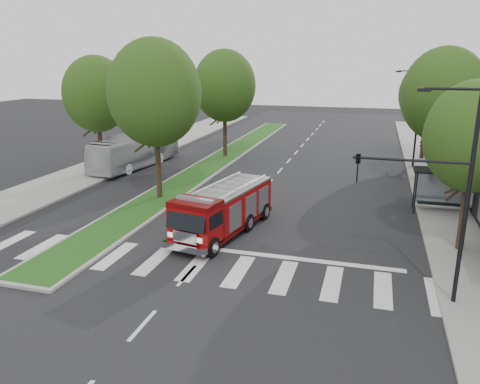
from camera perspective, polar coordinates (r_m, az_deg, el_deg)
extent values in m
plane|color=black|center=(23.68, -2.81, -6.04)|extent=(140.00, 140.00, 0.00)
cube|color=gray|center=(32.42, 24.86, -1.28)|extent=(5.00, 80.00, 0.15)
cube|color=gray|center=(38.64, -18.60, 1.98)|extent=(5.00, 80.00, 0.15)
cube|color=gray|center=(41.86, -2.66, 3.84)|extent=(3.00, 50.00, 0.14)
cube|color=#214513|center=(41.85, -2.66, 3.94)|extent=(2.60, 49.50, 0.02)
cylinder|color=black|center=(29.28, 20.62, -0.15)|extent=(0.08, 0.08, 2.50)
cylinder|color=black|center=(29.66, 26.00, -0.57)|extent=(0.08, 0.08, 2.50)
cylinder|color=black|center=(30.44, 20.47, 0.45)|extent=(0.08, 0.08, 2.50)
cylinder|color=black|center=(30.81, 25.65, 0.05)|extent=(0.08, 0.08, 2.50)
cube|color=black|center=(29.71, 23.47, 2.36)|extent=(3.20, 1.60, 0.12)
cube|color=#8C99A5|center=(30.67, 23.07, 0.39)|extent=(2.80, 0.04, 1.80)
cube|color=black|center=(30.20, 23.06, -1.33)|extent=(2.40, 0.40, 0.08)
cylinder|color=black|center=(24.19, 25.62, -2.47)|extent=(0.36, 0.36, 3.74)
ellipsoid|color=#1A380F|center=(23.40, 26.69, 6.06)|extent=(4.40, 4.40, 5.06)
cylinder|color=black|center=(35.65, 22.79, 3.95)|extent=(0.36, 0.36, 4.40)
ellipsoid|color=#1A380F|center=(35.10, 23.55, 10.82)|extent=(5.60, 5.60, 6.44)
cylinder|color=black|center=(45.48, 21.46, 6.17)|extent=(0.36, 0.36, 3.96)
ellipsoid|color=#1A380F|center=(45.06, 21.96, 11.02)|extent=(5.00, 5.00, 5.75)
cylinder|color=black|center=(30.53, -9.93, 3.33)|extent=(0.36, 0.36, 4.62)
ellipsoid|color=#1A380F|center=(29.89, -10.35, 11.81)|extent=(5.80, 5.80, 6.67)
cylinder|color=black|center=(43.34, -1.84, 7.13)|extent=(0.36, 0.36, 4.40)
ellipsoid|color=#1A380F|center=(42.89, -1.89, 12.81)|extent=(5.60, 5.60, 6.44)
cylinder|color=black|center=(39.58, -16.64, 5.46)|extent=(0.36, 0.36, 4.18)
ellipsoid|color=#1A380F|center=(39.09, -17.12, 11.35)|extent=(5.20, 5.20, 5.98)
cylinder|color=black|center=(18.23, 25.92, -1.18)|extent=(0.16, 0.16, 8.00)
cylinder|color=black|center=(17.44, 24.54, 11.38)|extent=(1.80, 0.10, 0.10)
cube|color=black|center=(17.35, 21.53, 11.51)|extent=(0.45, 0.20, 0.12)
cylinder|color=black|center=(17.65, 20.08, 3.64)|extent=(4.00, 0.10, 0.10)
imported|color=black|center=(17.69, 14.15, 2.83)|extent=(0.18, 0.22, 1.10)
cylinder|color=black|center=(41.17, 20.80, 8.17)|extent=(0.16, 0.16, 8.00)
cylinder|color=black|center=(40.83, 20.06, 13.69)|extent=(1.80, 0.10, 0.10)
cube|color=black|center=(40.79, 18.76, 13.74)|extent=(0.45, 0.20, 0.12)
cube|color=#530405|center=(24.69, -1.92, -3.99)|extent=(3.61, 7.75, 0.22)
cube|color=maroon|center=(24.98, -1.15, -1.48)|extent=(3.27, 6.00, 1.78)
cube|color=maroon|center=(22.15, -5.40, -3.87)|extent=(2.49, 1.99, 1.87)
cube|color=#B2B2B7|center=(24.72, -1.16, 0.58)|extent=(3.27, 6.00, 0.11)
cylinder|color=#B2B2B7|center=(25.05, -2.78, 1.19)|extent=(1.11, 5.25, 0.09)
cylinder|color=#B2B2B7|center=(24.31, 0.49, 0.76)|extent=(1.11, 5.25, 0.09)
cube|color=silver|center=(21.66, -6.79, -6.78)|extent=(2.33, 0.75, 0.31)
cube|color=#8C99A5|center=(21.77, -5.48, -0.91)|extent=(1.98, 0.68, 0.16)
cylinder|color=black|center=(22.80, -7.88, -5.76)|extent=(0.49, 1.02, 0.98)
cylinder|color=black|center=(21.76, -3.43, -6.71)|extent=(0.49, 1.02, 0.98)
cylinder|color=black|center=(25.74, -3.15, -3.06)|extent=(0.49, 1.02, 0.98)
cylinder|color=black|center=(24.82, 0.94, -3.76)|extent=(0.49, 1.02, 0.98)
cylinder|color=black|center=(27.50, -0.92, -1.77)|extent=(0.49, 1.02, 0.98)
cylinder|color=black|center=(26.65, 2.97, -2.38)|extent=(0.49, 1.02, 0.98)
imported|color=silver|center=(40.48, -12.58, 5.01)|extent=(3.52, 10.44, 2.85)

